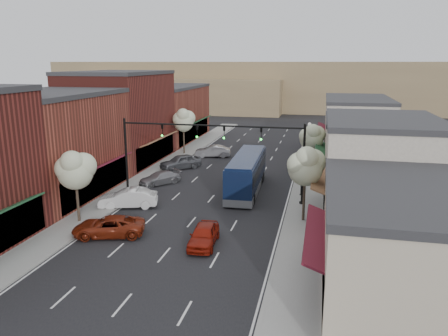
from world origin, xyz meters
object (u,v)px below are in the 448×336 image
Objects in this scene: lamp_post_far at (309,134)px; parked_car_e at (213,151)px; parked_car_b at (128,198)px; parked_car_c at (160,178)px; coach_bus at (247,173)px; red_hatchback at (204,235)px; tree_left_far at (184,120)px; lamp_post_near at (302,164)px; signal_mast_right at (275,151)px; tree_right_far at (312,137)px; tree_left_near at (75,169)px; parked_car_a at (109,226)px; tree_right_near at (306,165)px; parked_car_d at (181,162)px; signal_mast_left at (150,145)px.

lamp_post_far is 12.52m from parked_car_e.
parked_car_c is (-0.00, 7.36, -0.17)m from parked_car_b.
coach_bus reaches higher than red_hatchback.
tree_left_far is at bearing 106.06° from red_hatchback.
parked_car_c is (-14.00, 1.07, -2.37)m from lamp_post_near.
tree_right_far is (2.73, 11.95, -0.63)m from signal_mast_right.
parked_car_b is at bearing -132.75° from tree_right_far.
lamp_post_far is at bearing 89.78° from parked_car_c.
signal_mast_right reaches higher than tree_left_near.
tree_left_near is 5.20m from parked_car_a.
parked_car_d is (-14.55, 14.26, -3.63)m from tree_right_near.
tree_right_near is 1.42× the size of red_hatchback.
parked_car_c is at bearing 175.14° from coach_bus.
parked_car_e is (2.00, 21.03, -0.05)m from parked_car_b.
parked_car_b is at bearing 176.09° from parked_car_a.
tree_left_far reaches higher than tree_right_far.
tree_left_near is at bearing -20.27° from parked_car_e.
tree_right_far reaches higher than parked_car_d.
red_hatchback is at bearing -106.05° from tree_right_far.
tree_right_far is 0.89× the size of tree_left_far.
parked_car_e is (-12.00, -2.76, -2.26)m from lamp_post_far.
signal_mast_left is at bearing 123.46° from red_hatchback.
signal_mast_left is 18.39m from tree_right_far.
parked_car_d is at bearing 130.22° from parked_car_c.
coach_bus is at bearing 14.78° from parked_car_e.
coach_bus reaches higher than parked_car_b.
tree_left_near is (-16.60, -4.00, -0.23)m from tree_right_near.
parked_car_d is (-8.25, 20.14, 0.11)m from red_hatchback.
tree_left_near is 1.28× the size of lamp_post_near.
parked_car_b is at bearing -84.60° from tree_left_far.
tree_right_near reaches higher than lamp_post_far.
tree_right_far is 1.29× the size of red_hatchback.
red_hatchback is 6.93m from parked_car_a.
signal_mast_left is at bearing 153.72° from parked_car_b.
parked_car_e is at bearing 85.29° from signal_mast_left.
tree_left_near is (-2.63, -8.05, -0.40)m from signal_mast_left.
parked_car_e is (0.68, 27.10, 0.06)m from parked_car_a.
signal_mast_left is at bearing -15.88° from parked_car_e.
tree_left_far is 1.38× the size of lamp_post_far.
parked_car_b reaches higher than parked_car_c.
signal_mast_left reaches higher than tree_left_far.
tree_right_far is at bearing 51.03° from parked_car_d.
signal_mast_right reaches higher than parked_car_a.
parked_car_c is at bearing 79.99° from tree_left_near.
tree_left_near is at bearing -136.28° from coach_bus.
signal_mast_right reaches higher than parked_car_d.
tree_left_far is 1.23× the size of parked_car_a.
tree_right_near is 9.39m from red_hatchback.
tree_left_far is at bearing 170.75° from parked_car_a.
parked_car_e is at bearing -9.79° from tree_left_far.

